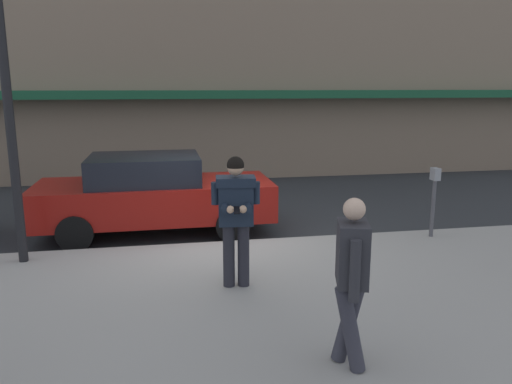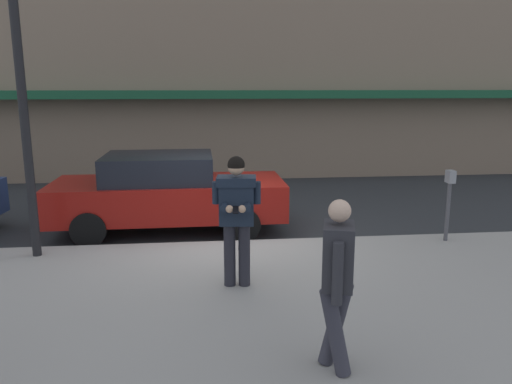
# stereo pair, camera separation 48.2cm
# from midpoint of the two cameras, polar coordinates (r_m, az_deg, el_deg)

# --- Properties ---
(ground_plane) EXTENTS (80.00, 80.00, 0.00)m
(ground_plane) POSITION_cam_midpoint_polar(r_m,az_deg,el_deg) (9.16, -6.07, -6.12)
(ground_plane) COLOR #2B2D30
(sidewalk) EXTENTS (32.00, 5.30, 0.14)m
(sidewalk) POSITION_cam_midpoint_polar(r_m,az_deg,el_deg) (6.67, 4.74, -12.60)
(sidewalk) COLOR #99968E
(sidewalk) RESTS_ON ground
(curb_paint_line) EXTENTS (28.00, 0.12, 0.01)m
(curb_paint_line) POSITION_cam_midpoint_polar(r_m,az_deg,el_deg) (9.33, 0.07, -5.69)
(curb_paint_line) COLOR silver
(curb_paint_line) RESTS_ON ground
(parked_sedan_mid) EXTENTS (4.52, 1.96, 1.54)m
(parked_sedan_mid) POSITION_cam_midpoint_polar(r_m,az_deg,el_deg) (9.95, -13.05, -0.20)
(parked_sedan_mid) COLOR maroon
(parked_sedan_mid) RESTS_ON ground
(man_texting_on_phone) EXTENTS (0.65, 0.61, 1.81)m
(man_texting_on_phone) POSITION_cam_midpoint_polar(r_m,az_deg,el_deg) (6.67, -4.39, -1.82)
(man_texting_on_phone) COLOR #23232B
(man_texting_on_phone) RESTS_ON sidewalk
(pedestrian_with_bag) EXTENTS (0.40, 0.71, 1.70)m
(pedestrian_with_bag) POSITION_cam_midpoint_polar(r_m,az_deg,el_deg) (4.85, 8.06, -9.09)
(pedestrian_with_bag) COLOR #33333D
(pedestrian_with_bag) RESTS_ON sidewalk
(street_lamp_post) EXTENTS (0.36, 0.36, 4.88)m
(street_lamp_post) POSITION_cam_midpoint_polar(r_m,az_deg,el_deg) (8.42, -28.38, 12.64)
(street_lamp_post) COLOR black
(street_lamp_post) RESTS_ON sidewalk
(parking_meter) EXTENTS (0.12, 0.18, 1.27)m
(parking_meter) POSITION_cam_midpoint_polar(r_m,az_deg,el_deg) (9.45, 18.33, -0.03)
(parking_meter) COLOR #4C4C51
(parking_meter) RESTS_ON sidewalk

